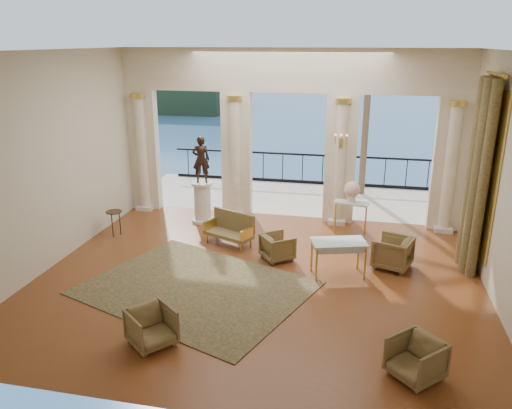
% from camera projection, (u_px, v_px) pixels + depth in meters
% --- Properties ---
extents(floor, '(9.00, 9.00, 0.00)m').
position_uv_depth(floor, '(258.00, 279.00, 10.28)').
color(floor, '#55260F').
rests_on(floor, ground).
extents(room_walls, '(9.00, 9.00, 9.00)m').
position_uv_depth(room_walls, '(244.00, 153.00, 8.34)').
color(room_walls, beige).
rests_on(room_walls, ground).
extents(arcade, '(9.00, 0.56, 4.50)m').
position_uv_depth(arcade, '(288.00, 124.00, 13.02)').
color(arcade, beige).
rests_on(arcade, ground).
extents(terrace, '(10.00, 3.60, 0.10)m').
position_uv_depth(terrace, '(296.00, 198.00, 15.68)').
color(terrace, beige).
rests_on(terrace, ground).
extents(balustrade, '(9.00, 0.06, 1.03)m').
position_uv_depth(balustrade, '(302.00, 172.00, 17.02)').
color(balustrade, black).
rests_on(balustrade, terrace).
extents(palm_tree, '(2.00, 2.00, 4.50)m').
position_uv_depth(palm_tree, '(370.00, 61.00, 14.73)').
color(palm_tree, '#4C3823').
rests_on(palm_tree, terrace).
extents(headland, '(22.00, 18.00, 6.00)m').
position_uv_depth(headland, '(167.00, 89.00, 82.17)').
color(headland, black).
rests_on(headland, sea).
extents(sea, '(160.00, 160.00, 0.00)m').
position_uv_depth(sea, '(348.00, 122.00, 67.87)').
color(sea, '#265F9C').
rests_on(sea, ground).
extents(curtain, '(0.33, 1.40, 4.09)m').
position_uv_depth(curtain, '(478.00, 177.00, 10.19)').
color(curtain, '#4F4527').
rests_on(curtain, ground).
extents(window_frame, '(0.04, 1.60, 3.40)m').
position_uv_depth(window_frame, '(488.00, 173.00, 10.13)').
color(window_frame, gold).
rests_on(window_frame, room_walls).
extents(wall_sconce, '(0.30, 0.11, 0.33)m').
position_uv_depth(wall_sconce, '(341.00, 142.00, 12.56)').
color(wall_sconce, gold).
rests_on(wall_sconce, arcade).
extents(rug, '(5.01, 4.48, 0.02)m').
position_uv_depth(rug, '(196.00, 288.00, 9.88)').
color(rug, '#34381A').
rests_on(rug, ground).
extents(armchair_a, '(0.91, 0.91, 0.69)m').
position_uv_depth(armchair_a, '(151.00, 325.00, 7.97)').
color(armchair_a, '#4D4021').
rests_on(armchair_a, ground).
extents(armchair_b, '(0.91, 0.91, 0.68)m').
position_uv_depth(armchair_b, '(416.00, 357.00, 7.17)').
color(armchair_b, '#4D4021').
rests_on(armchair_b, ground).
extents(armchair_c, '(0.90, 0.92, 0.76)m').
position_uv_depth(armchair_c, '(393.00, 251.00, 10.68)').
color(armchair_c, '#4D4021').
rests_on(armchair_c, ground).
extents(armchair_d, '(0.85, 0.86, 0.65)m').
position_uv_depth(armchair_d, '(278.00, 246.00, 11.10)').
color(armchair_d, '#4D4021').
rests_on(armchair_d, ground).
extents(settee, '(1.29, 0.93, 0.79)m').
position_uv_depth(settee, '(231.00, 229.00, 11.92)').
color(settee, '#4D4021').
rests_on(settee, ground).
extents(game_table, '(1.23, 0.90, 0.76)m').
position_uv_depth(game_table, '(339.00, 245.00, 10.24)').
color(game_table, '#A1BDCF').
rests_on(game_table, ground).
extents(pedestal, '(0.60, 0.60, 1.11)m').
position_uv_depth(pedestal, '(203.00, 203.00, 13.35)').
color(pedestal, silver).
rests_on(pedestal, ground).
extents(statue, '(0.51, 0.40, 1.23)m').
position_uv_depth(statue, '(201.00, 159.00, 12.98)').
color(statue, black).
rests_on(statue, pedestal).
extents(console_table, '(0.90, 0.48, 0.81)m').
position_uv_depth(console_table, '(351.00, 207.00, 12.55)').
color(console_table, silver).
rests_on(console_table, ground).
extents(urn, '(0.40, 0.40, 0.54)m').
position_uv_depth(urn, '(352.00, 190.00, 12.41)').
color(urn, white).
rests_on(urn, console_table).
extents(side_table, '(0.39, 0.39, 0.64)m').
position_uv_depth(side_table, '(114.00, 215.00, 12.39)').
color(side_table, black).
rests_on(side_table, ground).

